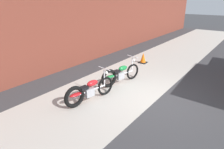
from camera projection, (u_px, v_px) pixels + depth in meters
name	position (u px, v px, depth m)	size (l,w,h in m)	color
ground_plane	(157.00, 100.00, 6.90)	(80.00, 80.00, 0.00)	#38383A
sidewalk_slab	(116.00, 87.00, 7.86)	(36.00, 3.50, 0.01)	#B2ADA3
brick_building_wall	(52.00, 16.00, 8.87)	(36.00, 0.50, 5.06)	brown
motorcycle_red	(87.00, 91.00, 6.61)	(1.99, 0.68, 1.03)	black
motorcycle_green	(118.00, 75.00, 8.04)	(1.97, 0.74, 1.03)	black
traffic_cone	(143.00, 58.00, 10.72)	(0.40, 0.40, 0.55)	orange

